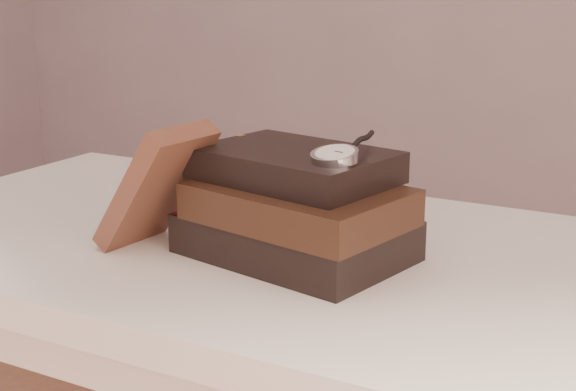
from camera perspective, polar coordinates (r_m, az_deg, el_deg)
The scene contains 5 objects.
table at distance 1.13m, azimuth -4.27°, elevation -7.01°, with size 1.00×0.60×0.75m.
book_stack at distance 0.99m, azimuth 0.57°, elevation -0.90°, with size 0.29×0.23×0.13m.
journal at distance 1.02m, azimuth -9.07°, elevation 0.64°, with size 0.03×0.11×0.18m, color #44241A.
pocket_watch at distance 0.92m, azimuth 3.42°, elevation 2.88°, with size 0.06×0.16×0.02m.
eyeglasses at distance 1.11m, azimuth -0.23°, elevation 1.58°, with size 0.13×0.14×0.05m.
Camera 1 is at (0.57, -0.52, 1.08)m, focal length 51.47 mm.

